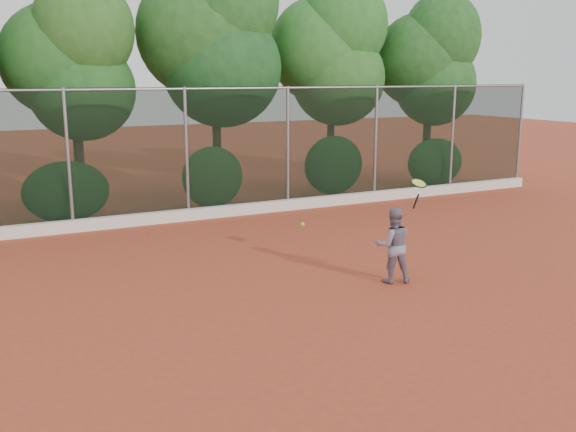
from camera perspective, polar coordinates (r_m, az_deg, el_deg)
name	(u,v)px	position (r m, az deg, el deg)	size (l,w,h in m)	color
ground	(314,297)	(11.32, 2.29, -7.17)	(80.00, 80.00, 0.00)	#AA4128
concrete_curb	(191,214)	(17.34, -8.64, 0.14)	(24.00, 0.20, 0.30)	silver
tennis_player	(393,245)	(12.05, 9.30, -2.57)	(0.69, 0.54, 1.42)	slate
chainlink_fence	(186,150)	(17.24, -9.01, 5.81)	(24.09, 0.09, 3.50)	black
foliage_backdrop	(143,53)	(18.90, -12.80, 13.95)	(23.70, 3.63, 7.55)	#462E1A
tennis_racket	(418,185)	(11.95, 11.52, 2.69)	(0.31, 0.30, 0.58)	black
tennis_ball_in_flight	(303,224)	(11.02, 1.30, -0.75)	(0.07, 0.07, 0.07)	#AED02F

